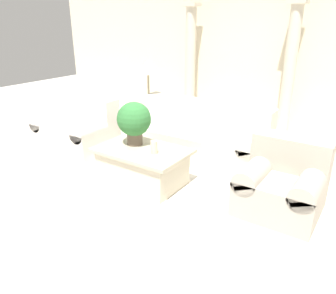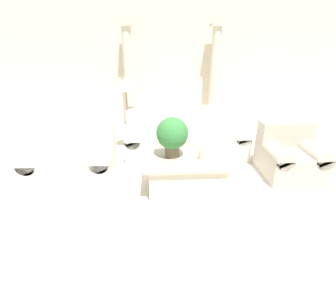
{
  "view_description": "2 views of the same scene",
  "coord_description": "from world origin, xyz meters",
  "px_view_note": "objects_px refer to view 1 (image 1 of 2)",
  "views": [
    {
      "loc": [
        2.41,
        -3.58,
        2.06
      ],
      "look_at": [
        0.13,
        -0.19,
        0.46
      ],
      "focal_mm": 35.0,
      "sensor_mm": 36.0,
      "label": 1
    },
    {
      "loc": [
        -0.53,
        -3.84,
        2.09
      ],
      "look_at": [
        -0.32,
        -0.19,
        0.54
      ],
      "focal_mm": 28.0,
      "sensor_mm": 36.0,
      "label": 2
    }
  ],
  "objects_px": {
    "loveseat": "(78,128)",
    "coffee_table": "(143,166)",
    "armchair": "(283,182)",
    "floor_lamp": "(148,72)",
    "potted_plant": "(134,120)",
    "sofa_long": "(198,135)"
  },
  "relations": [
    {
      "from": "loveseat",
      "to": "coffee_table",
      "type": "distance_m",
      "value": 1.78
    },
    {
      "from": "loveseat",
      "to": "coffee_table",
      "type": "height_order",
      "value": "loveseat"
    },
    {
      "from": "potted_plant",
      "to": "floor_lamp",
      "type": "height_order",
      "value": "floor_lamp"
    },
    {
      "from": "coffee_table",
      "to": "armchair",
      "type": "xyz_separation_m",
      "value": [
        1.73,
        0.37,
        0.09
      ]
    },
    {
      "from": "armchair",
      "to": "coffee_table",
      "type": "bearing_deg",
      "value": -167.75
    },
    {
      "from": "sofa_long",
      "to": "floor_lamp",
      "type": "bearing_deg",
      "value": 173.63
    },
    {
      "from": "sofa_long",
      "to": "armchair",
      "type": "relative_size",
      "value": 2.53
    },
    {
      "from": "sofa_long",
      "to": "armchair",
      "type": "height_order",
      "value": "sofa_long"
    },
    {
      "from": "coffee_table",
      "to": "potted_plant",
      "type": "height_order",
      "value": "potted_plant"
    },
    {
      "from": "floor_lamp",
      "to": "armchair",
      "type": "bearing_deg",
      "value": -20.65
    },
    {
      "from": "loveseat",
      "to": "floor_lamp",
      "type": "xyz_separation_m",
      "value": [
        0.8,
        0.95,
        0.88
      ]
    },
    {
      "from": "loveseat",
      "to": "armchair",
      "type": "height_order",
      "value": "loveseat"
    },
    {
      "from": "loveseat",
      "to": "armchair",
      "type": "distance_m",
      "value": 3.45
    },
    {
      "from": "sofa_long",
      "to": "coffee_table",
      "type": "xyz_separation_m",
      "value": [
        -0.15,
        -1.25,
        -0.09
      ]
    },
    {
      "from": "potted_plant",
      "to": "floor_lamp",
      "type": "xyz_separation_m",
      "value": [
        -0.74,
        1.29,
        0.4
      ]
    },
    {
      "from": "sofa_long",
      "to": "potted_plant",
      "type": "height_order",
      "value": "potted_plant"
    },
    {
      "from": "coffee_table",
      "to": "floor_lamp",
      "type": "height_order",
      "value": "floor_lamp"
    },
    {
      "from": "coffee_table",
      "to": "floor_lamp",
      "type": "distance_m",
      "value": 1.92
    },
    {
      "from": "sofa_long",
      "to": "potted_plant",
      "type": "relative_size",
      "value": 3.8
    },
    {
      "from": "potted_plant",
      "to": "loveseat",
      "type": "bearing_deg",
      "value": 167.63
    },
    {
      "from": "coffee_table",
      "to": "floor_lamp",
      "type": "bearing_deg",
      "value": 123.99
    },
    {
      "from": "sofa_long",
      "to": "potted_plant",
      "type": "bearing_deg",
      "value": -106.12
    }
  ]
}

